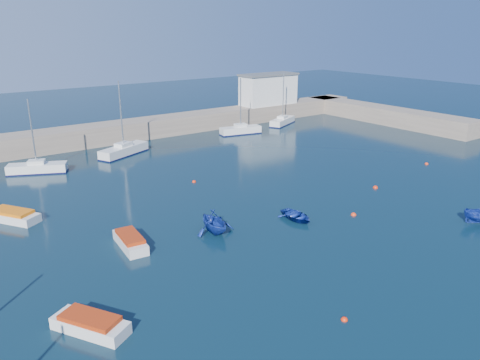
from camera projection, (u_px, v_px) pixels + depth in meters
ground at (363, 277)px, 30.67m from camera, size 220.00×220.00×0.00m
back_wall at (103, 134)px, 65.43m from camera, size 96.00×4.50×2.60m
right_arm at (384, 115)px, 79.51m from camera, size 4.50×32.00×2.60m
harbor_office at (268, 90)px, 81.14m from camera, size 10.00×4.00×5.00m
sailboat_5 at (37, 168)px, 52.19m from camera, size 6.41×4.28×8.26m
sailboat_6 at (124, 150)px, 59.43m from camera, size 7.30×4.77×9.35m
sailboat_7 at (241, 130)px, 71.06m from camera, size 6.51×3.03×8.35m
sailboat_8 at (282, 121)px, 77.90m from camera, size 6.60×4.39×8.47m
motorboat_0 at (90, 324)px, 25.07m from camera, size 3.49×4.47×0.96m
motorboat_1 at (130, 241)px, 34.70m from camera, size 1.86×4.28×1.02m
motorboat_2 at (12, 216)px, 39.38m from camera, size 3.98×4.90×0.98m
dinghy_center at (296, 216)px, 39.66m from camera, size 2.37×3.29×0.67m
dinghy_left at (214, 221)px, 37.01m from camera, size 3.30×3.76×1.89m
buoy_0 at (344, 320)px, 26.17m from camera, size 0.40×0.40×0.40m
buoy_1 at (354, 215)px, 40.68m from camera, size 0.48×0.48×0.48m
buoy_2 at (375, 188)px, 47.50m from camera, size 0.50×0.50×0.50m
buoy_3 at (194, 182)px, 49.30m from camera, size 0.42×0.42×0.42m
buoy_4 at (426, 164)px, 55.68m from camera, size 0.43×0.43×0.43m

